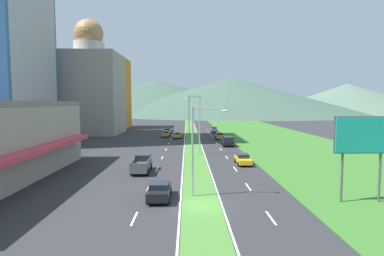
% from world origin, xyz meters
% --- Properties ---
extents(ground_plane, '(600.00, 600.00, 0.00)m').
position_xyz_m(ground_plane, '(0.00, 0.00, 0.00)').
color(ground_plane, '#2D2D30').
extents(grass_median, '(3.20, 240.00, 0.06)m').
position_xyz_m(grass_median, '(0.00, 60.00, 0.03)').
color(grass_median, '#477F33').
rests_on(grass_median, ground_plane).
extents(grass_verge_right, '(24.00, 240.00, 0.06)m').
position_xyz_m(grass_verge_right, '(20.60, 60.00, 0.03)').
color(grass_verge_right, '#387028').
rests_on(grass_verge_right, ground_plane).
extents(lane_dash_left_2, '(0.16, 2.80, 0.01)m').
position_xyz_m(lane_dash_left_2, '(-5.10, -2.79, 0.01)').
color(lane_dash_left_2, silver).
rests_on(lane_dash_left_2, ground_plane).
extents(lane_dash_left_3, '(0.16, 2.80, 0.01)m').
position_xyz_m(lane_dash_left_3, '(-5.10, 5.82, 0.01)').
color(lane_dash_left_3, silver).
rests_on(lane_dash_left_3, ground_plane).
extents(lane_dash_left_4, '(0.16, 2.80, 0.01)m').
position_xyz_m(lane_dash_left_4, '(-5.10, 14.42, 0.01)').
color(lane_dash_left_4, silver).
rests_on(lane_dash_left_4, ground_plane).
extents(lane_dash_left_5, '(0.16, 2.80, 0.01)m').
position_xyz_m(lane_dash_left_5, '(-5.10, 23.03, 0.01)').
color(lane_dash_left_5, silver).
rests_on(lane_dash_left_5, ground_plane).
extents(lane_dash_left_6, '(0.16, 2.80, 0.01)m').
position_xyz_m(lane_dash_left_6, '(-5.10, 31.63, 0.01)').
color(lane_dash_left_6, silver).
rests_on(lane_dash_left_6, ground_plane).
extents(lane_dash_left_7, '(0.16, 2.80, 0.01)m').
position_xyz_m(lane_dash_left_7, '(-5.10, 40.24, 0.01)').
color(lane_dash_left_7, silver).
rests_on(lane_dash_left_7, ground_plane).
extents(lane_dash_left_8, '(0.16, 2.80, 0.01)m').
position_xyz_m(lane_dash_left_8, '(-5.10, 48.84, 0.01)').
color(lane_dash_left_8, silver).
rests_on(lane_dash_left_8, ground_plane).
extents(lane_dash_left_9, '(0.16, 2.80, 0.01)m').
position_xyz_m(lane_dash_left_9, '(-5.10, 57.45, 0.01)').
color(lane_dash_left_9, silver).
rests_on(lane_dash_left_9, ground_plane).
extents(lane_dash_left_10, '(0.16, 2.80, 0.01)m').
position_xyz_m(lane_dash_left_10, '(-5.10, 66.05, 0.01)').
color(lane_dash_left_10, silver).
rests_on(lane_dash_left_10, ground_plane).
extents(lane_dash_left_11, '(0.16, 2.80, 0.01)m').
position_xyz_m(lane_dash_left_11, '(-5.10, 74.66, 0.01)').
color(lane_dash_left_11, silver).
rests_on(lane_dash_left_11, ground_plane).
extents(lane_dash_right_2, '(0.16, 2.80, 0.01)m').
position_xyz_m(lane_dash_right_2, '(5.10, -2.79, 0.01)').
color(lane_dash_right_2, silver).
rests_on(lane_dash_right_2, ground_plane).
extents(lane_dash_right_3, '(0.16, 2.80, 0.01)m').
position_xyz_m(lane_dash_right_3, '(5.10, 5.82, 0.01)').
color(lane_dash_right_3, silver).
rests_on(lane_dash_right_3, ground_plane).
extents(lane_dash_right_4, '(0.16, 2.80, 0.01)m').
position_xyz_m(lane_dash_right_4, '(5.10, 14.42, 0.01)').
color(lane_dash_right_4, silver).
rests_on(lane_dash_right_4, ground_plane).
extents(lane_dash_right_5, '(0.16, 2.80, 0.01)m').
position_xyz_m(lane_dash_right_5, '(5.10, 23.03, 0.01)').
color(lane_dash_right_5, silver).
rests_on(lane_dash_right_5, ground_plane).
extents(lane_dash_right_6, '(0.16, 2.80, 0.01)m').
position_xyz_m(lane_dash_right_6, '(5.10, 31.63, 0.01)').
color(lane_dash_right_6, silver).
rests_on(lane_dash_right_6, ground_plane).
extents(lane_dash_right_7, '(0.16, 2.80, 0.01)m').
position_xyz_m(lane_dash_right_7, '(5.10, 40.24, 0.01)').
color(lane_dash_right_7, silver).
rests_on(lane_dash_right_7, ground_plane).
extents(lane_dash_right_8, '(0.16, 2.80, 0.01)m').
position_xyz_m(lane_dash_right_8, '(5.10, 48.84, 0.01)').
color(lane_dash_right_8, silver).
rests_on(lane_dash_right_8, ground_plane).
extents(lane_dash_right_9, '(0.16, 2.80, 0.01)m').
position_xyz_m(lane_dash_right_9, '(5.10, 57.45, 0.01)').
color(lane_dash_right_9, silver).
rests_on(lane_dash_right_9, ground_plane).
extents(lane_dash_right_10, '(0.16, 2.80, 0.01)m').
position_xyz_m(lane_dash_right_10, '(5.10, 66.05, 0.01)').
color(lane_dash_right_10, silver).
rests_on(lane_dash_right_10, ground_plane).
extents(lane_dash_right_11, '(0.16, 2.80, 0.01)m').
position_xyz_m(lane_dash_right_11, '(5.10, 74.66, 0.01)').
color(lane_dash_right_11, silver).
rests_on(lane_dash_right_11, ground_plane).
extents(edge_line_median_left, '(0.16, 240.00, 0.01)m').
position_xyz_m(edge_line_median_left, '(-1.75, 60.00, 0.01)').
color(edge_line_median_left, silver).
rests_on(edge_line_median_left, ground_plane).
extents(edge_line_median_right, '(0.16, 240.00, 0.01)m').
position_xyz_m(edge_line_median_right, '(1.75, 60.00, 0.01)').
color(edge_line_median_right, silver).
rests_on(edge_line_median_right, ground_plane).
extents(domed_building, '(16.81, 16.81, 31.73)m').
position_xyz_m(domed_building, '(-28.35, 62.55, 12.69)').
color(domed_building, '#9E9384').
rests_on(domed_building, ground_plane).
extents(midrise_colored, '(14.55, 14.55, 23.62)m').
position_xyz_m(midrise_colored, '(-28.91, 81.74, 11.81)').
color(midrise_colored, orange).
rests_on(midrise_colored, ground_plane).
extents(hill_far_left, '(229.59, 229.59, 29.82)m').
position_xyz_m(hill_far_left, '(-30.61, 265.98, 14.91)').
color(hill_far_left, '#3D5647').
rests_on(hill_far_left, ground_plane).
extents(hill_far_center, '(201.93, 201.93, 28.74)m').
position_xyz_m(hill_far_center, '(34.49, 222.46, 14.37)').
color(hill_far_center, '#3D5647').
rests_on(hill_far_center, ground_plane).
extents(hill_far_right, '(148.12, 148.12, 25.50)m').
position_xyz_m(hill_far_right, '(138.00, 242.17, 12.75)').
color(hill_far_right, '#516B56').
rests_on(hill_far_right, ground_plane).
extents(street_lamp_near, '(3.26, 0.43, 8.23)m').
position_xyz_m(street_lamp_near, '(-0.27, 2.57, 4.83)').
color(street_lamp_near, '#99999E').
rests_on(street_lamp_near, ground_plane).
extents(street_lamp_mid, '(2.61, 0.35, 9.68)m').
position_xyz_m(street_lamp_mid, '(0.66, 26.04, 5.51)').
color(street_lamp_mid, '#99999E').
rests_on(street_lamp_mid, ground_plane).
extents(street_lamp_far, '(3.10, 0.45, 10.39)m').
position_xyz_m(street_lamp_far, '(-0.38, 49.55, 5.93)').
color(street_lamp_far, '#99999E').
rests_on(street_lamp_far, ground_plane).
extents(billboard_roadside, '(4.89, 0.28, 7.46)m').
position_xyz_m(billboard_roadside, '(13.76, 0.66, 5.53)').
color(billboard_roadside, '#4C4C51').
rests_on(billboard_roadside, ground_plane).
extents(car_0, '(1.86, 4.71, 1.62)m').
position_xyz_m(car_0, '(6.71, 64.91, 0.82)').
color(car_0, slate).
rests_on(car_0, ground_plane).
extents(car_1, '(1.90, 4.40, 1.56)m').
position_xyz_m(car_1, '(6.58, 47.74, 0.79)').
color(car_1, '#C6842D').
rests_on(car_1, ground_plane).
extents(car_2, '(2.00, 4.31, 1.49)m').
position_xyz_m(car_2, '(-3.57, 50.11, 0.77)').
color(car_2, '#C6842D').
rests_on(car_2, ground_plane).
extents(car_3, '(2.04, 4.45, 1.56)m').
position_xyz_m(car_3, '(-3.65, 1.89, 0.80)').
color(car_3, black).
rests_on(car_3, ground_plane).
extents(car_4, '(1.99, 4.02, 1.57)m').
position_xyz_m(car_4, '(-6.73, 61.00, 0.80)').
color(car_4, '#B2B2B7').
rests_on(car_4, ground_plane).
extents(car_5, '(1.90, 4.63, 1.47)m').
position_xyz_m(car_5, '(6.67, 17.55, 0.75)').
color(car_5, yellow).
rests_on(car_5, ground_plane).
extents(car_6, '(2.01, 4.58, 1.52)m').
position_xyz_m(car_6, '(-6.69, 53.45, 0.79)').
color(car_6, '#C6842D').
rests_on(car_6, ground_plane).
extents(pickup_truck_0, '(2.18, 5.40, 2.00)m').
position_xyz_m(pickup_truck_0, '(-6.84, 13.05, 0.98)').
color(pickup_truck_0, '#515459').
rests_on(pickup_truck_0, ground_plane).
extents(pickup_truck_1, '(2.18, 5.40, 2.00)m').
position_xyz_m(pickup_truck_1, '(6.95, 36.13, 0.98)').
color(pickup_truck_1, black).
rests_on(pickup_truck_1, ground_plane).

